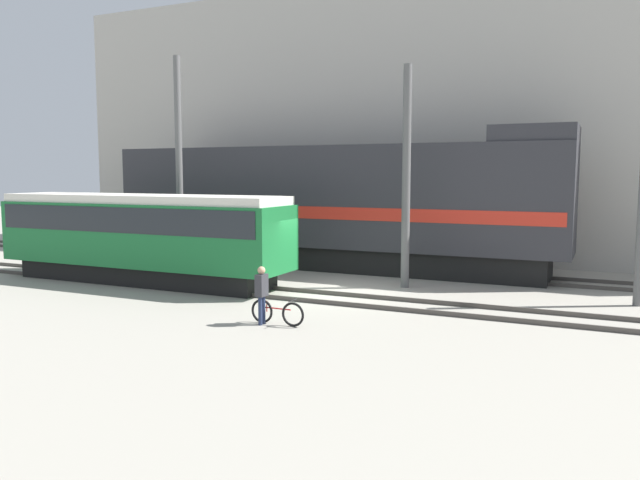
% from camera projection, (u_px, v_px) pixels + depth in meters
% --- Properties ---
extents(ground_plane, '(120.00, 120.00, 0.00)m').
position_uv_depth(ground_plane, '(330.00, 292.00, 21.28)').
color(ground_plane, '#9E998C').
extents(track_near, '(60.00, 1.50, 0.14)m').
position_uv_depth(track_near, '(316.00, 296.00, 20.24)').
color(track_near, '#47423D').
rests_on(track_near, ground).
extents(track_far, '(60.00, 1.51, 0.14)m').
position_uv_depth(track_far, '(380.00, 269.00, 25.89)').
color(track_far, '#47423D').
rests_on(track_far, ground).
extents(building_backdrop, '(37.58, 6.00, 13.04)m').
position_uv_depth(building_backdrop, '(426.00, 124.00, 31.22)').
color(building_backdrop, '#B7B2A8').
rests_on(building_backdrop, ground).
extents(freight_locomotive, '(19.73, 3.04, 5.77)m').
position_uv_depth(freight_locomotive, '(330.00, 205.00, 26.57)').
color(freight_locomotive, black).
rests_on(freight_locomotive, ground).
extents(streetcar, '(11.73, 2.54, 3.26)m').
position_uv_depth(streetcar, '(142.00, 233.00, 23.03)').
color(streetcar, black).
rests_on(streetcar, ground).
extents(bicycle, '(1.61, 0.44, 0.72)m').
position_uv_depth(bicycle, '(277.00, 313.00, 16.68)').
color(bicycle, black).
rests_on(bicycle, ground).
extents(person, '(0.23, 0.36, 1.58)m').
position_uv_depth(person, '(262.00, 290.00, 16.65)').
color(person, '#232D4C').
rests_on(person, ground).
extents(utility_pole_left, '(0.28, 0.28, 8.83)m').
position_uv_depth(utility_pole_left, '(179.00, 164.00, 25.85)').
color(utility_pole_left, '#595959').
rests_on(utility_pole_left, ground).
extents(utility_pole_center, '(0.30, 0.30, 7.79)m').
position_uv_depth(utility_pole_center, '(406.00, 178.00, 21.81)').
color(utility_pole_center, '#595959').
rests_on(utility_pole_center, ground).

